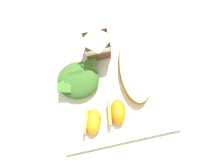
% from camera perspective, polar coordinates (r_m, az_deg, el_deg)
% --- Properties ---
extents(ground, '(3.00, 3.00, 0.00)m').
position_cam_1_polar(ground, '(0.67, 0.00, -0.34)').
color(ground, beige).
extents(white_plate, '(0.28, 0.28, 0.02)m').
position_cam_1_polar(white_plate, '(0.66, 0.00, -0.24)').
color(white_plate, white).
rests_on(white_plate, ground).
extents(cheesy_pizza_bread, '(0.09, 0.18, 0.04)m').
position_cam_1_polar(cheesy_pizza_bread, '(0.65, 4.97, 3.11)').
color(cheesy_pizza_bread, '#B77F42').
rests_on(cheesy_pizza_bread, white_plate).
extents(green_salad_pile, '(0.11, 0.09, 0.04)m').
position_cam_1_polar(green_salad_pile, '(0.64, -7.13, 0.83)').
color(green_salad_pile, '#336023').
rests_on(green_salad_pile, white_plate).
extents(milk_carton, '(0.06, 0.04, 0.11)m').
position_cam_1_polar(milk_carton, '(0.62, -3.18, 8.34)').
color(milk_carton, brown).
rests_on(milk_carton, white_plate).
extents(orange_wedge_front, '(0.05, 0.07, 0.04)m').
position_cam_1_polar(orange_wedge_front, '(0.63, -4.09, -7.87)').
color(orange_wedge_front, orange).
rests_on(orange_wedge_front, white_plate).
extents(orange_wedge_middle, '(0.04, 0.06, 0.04)m').
position_cam_1_polar(orange_wedge_middle, '(0.63, 0.82, -5.91)').
color(orange_wedge_middle, orange).
rests_on(orange_wedge_middle, white_plate).
extents(paper_napkin, '(0.12, 0.12, 0.00)m').
position_cam_1_polar(paper_napkin, '(0.74, 7.86, 15.46)').
color(paper_napkin, white).
rests_on(paper_napkin, ground).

